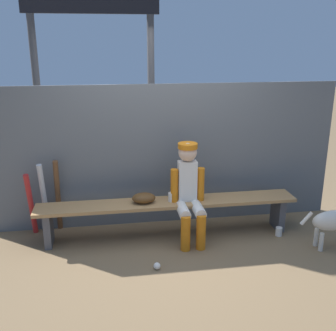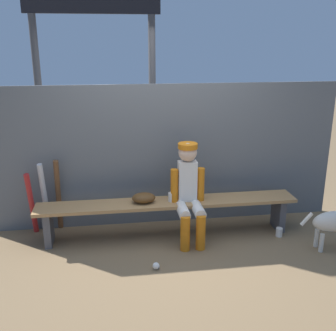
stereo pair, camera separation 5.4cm
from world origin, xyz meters
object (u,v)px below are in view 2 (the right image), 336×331
at_px(baseball_glove, 144,198).
at_px(bat_wood_dark, 58,195).
at_px(bat_aluminum_red, 32,204).
at_px(cup_on_ground, 279,232).
at_px(player_seated, 189,189).
at_px(scoreboard, 97,14).
at_px(baseball, 156,266).
at_px(bat_aluminum_silver, 45,198).
at_px(cup_on_bench, 172,197).
at_px(dugout_bench, 168,208).

distance_m(baseball_glove, bat_wood_dark, 1.09).
height_order(bat_aluminum_red, cup_on_ground, bat_aluminum_red).
height_order(player_seated, scoreboard, scoreboard).
bearing_deg(baseball_glove, cup_on_ground, -7.37).
bearing_deg(scoreboard, baseball, -75.79).
xyz_separation_m(player_seated, bat_aluminum_silver, (-1.72, 0.42, -0.18)).
height_order(bat_wood_dark, bat_aluminum_silver, bat_wood_dark).
xyz_separation_m(bat_aluminum_silver, bat_aluminum_red, (-0.15, -0.04, -0.05)).
bearing_deg(baseball, cup_on_bench, 69.23).
xyz_separation_m(baseball_glove, scoreboard, (-0.47, 1.36, 2.13)).
height_order(bat_aluminum_red, scoreboard, scoreboard).
xyz_separation_m(dugout_bench, cup_on_bench, (0.04, -0.01, 0.14)).
bearing_deg(cup_on_bench, baseball, -110.77).
relative_size(dugout_bench, cup_on_bench, 28.49).
distance_m(bat_aluminum_silver, cup_on_bench, 1.56).
height_order(dugout_bench, cup_on_ground, dugout_bench).
bearing_deg(dugout_bench, cup_on_ground, -8.94).
xyz_separation_m(dugout_bench, scoreboard, (-0.76, 1.36, 2.28)).
distance_m(baseball_glove, bat_aluminum_silver, 1.23).
distance_m(bat_aluminum_red, scoreboard, 2.64).
bearing_deg(cup_on_ground, baseball_glove, 172.63).
height_order(dugout_bench, cup_on_bench, cup_on_bench).
bearing_deg(dugout_bench, bat_aluminum_red, 170.65).
distance_m(baseball_glove, cup_on_ground, 1.72).
xyz_separation_m(bat_aluminum_red, baseball, (1.40, -1.01, -0.37)).
height_order(dugout_bench, bat_aluminum_silver, bat_aluminum_silver).
distance_m(baseball_glove, cup_on_bench, 0.33).
xyz_separation_m(bat_aluminum_red, cup_on_bench, (1.68, -0.28, 0.10)).
bearing_deg(bat_aluminum_red, baseball, -35.60).
xyz_separation_m(baseball_glove, baseball, (0.06, -0.74, -0.48)).
distance_m(bat_aluminum_silver, bat_aluminum_red, 0.17).
relative_size(dugout_bench, bat_aluminum_red, 3.80).
relative_size(dugout_bench, player_seated, 2.68).
relative_size(baseball_glove, bat_aluminum_red, 0.34).
xyz_separation_m(cup_on_ground, cup_on_bench, (-1.31, 0.20, 0.46)).
height_order(bat_wood_dark, cup_on_ground, bat_wood_dark).
distance_m(player_seated, baseball, 0.98).
bearing_deg(bat_aluminum_silver, player_seated, -13.75).
bearing_deg(scoreboard, baseball_glove, -70.87).
xyz_separation_m(player_seated, cup_on_ground, (1.12, -0.10, -0.58)).
bearing_deg(cup_on_bench, bat_aluminum_silver, 168.27).
bearing_deg(bat_aluminum_red, dugout_bench, -9.35).
bearing_deg(baseball, dugout_bench, 72.41).
distance_m(bat_wood_dark, baseball, 1.60).
height_order(bat_aluminum_red, cup_on_bench, bat_aluminum_red).
bearing_deg(cup_on_ground, bat_aluminum_red, 170.84).
distance_m(dugout_bench, cup_on_bench, 0.15).
relative_size(bat_wood_dark, bat_aluminum_red, 1.15).
distance_m(cup_on_ground, scoreboard, 3.70).
relative_size(dugout_bench, baseball_glove, 11.19).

